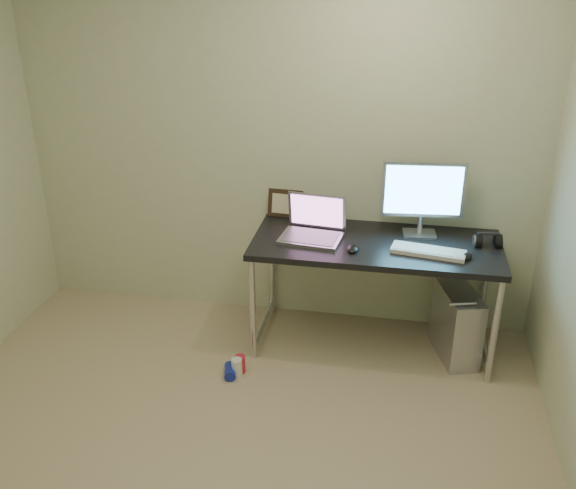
{
  "coord_description": "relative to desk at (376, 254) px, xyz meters",
  "views": [
    {
      "loc": [
        0.82,
        -2.29,
        2.42
      ],
      "look_at": [
        0.21,
        1.06,
        0.85
      ],
      "focal_mm": 40.0,
      "sensor_mm": 36.0,
      "label": 1
    }
  ],
  "objects": [
    {
      "name": "wall_back",
      "position": [
        -0.71,
        0.34,
        0.58
      ],
      "size": [
        3.5,
        0.02,
        2.5
      ],
      "primitive_type": "cube",
      "color": "beige",
      "rests_on": "ground"
    },
    {
      "name": "cable_b",
      "position": [
        0.58,
        0.27,
        -0.29
      ],
      "size": [
        0.02,
        0.11,
        0.71
      ],
      "primitive_type": "cylinder",
      "rotation": [
        0.14,
        0.0,
        0.09
      ],
      "color": "black",
      "rests_on": "ground"
    },
    {
      "name": "mouse_left",
      "position": [
        -0.13,
        -0.15,
        0.1
      ],
      "size": [
        0.08,
        0.12,
        0.04
      ],
      "primitive_type": "ellipsoid",
      "rotation": [
        0.0,
        0.0,
        -0.04
      ],
      "color": "black",
      "rests_on": "desk"
    },
    {
      "name": "tower_computer",
      "position": [
        0.54,
        -0.03,
        -0.43
      ],
      "size": [
        0.31,
        0.49,
        0.5
      ],
      "rotation": [
        0.0,
        0.0,
        0.28
      ],
      "color": "silver",
      "rests_on": "ground"
    },
    {
      "name": "keyboard",
      "position": [
        0.32,
        -0.11,
        0.09
      ],
      "size": [
        0.46,
        0.21,
        0.03
      ],
      "primitive_type": "cube",
      "rotation": [
        0.0,
        0.0,
        -0.17
      ],
      "color": "silver",
      "rests_on": "desk"
    },
    {
      "name": "webcam",
      "position": [
        -0.4,
        0.28,
        0.16
      ],
      "size": [
        0.04,
        0.04,
        0.11
      ],
      "rotation": [
        0.0,
        0.0,
        0.26
      ],
      "color": "silver",
      "rests_on": "desk"
    },
    {
      "name": "floor",
      "position": [
        -0.71,
        -1.41,
        -0.67
      ],
      "size": [
        3.5,
        3.5,
        0.0
      ],
      "primitive_type": "plane",
      "color": "tan",
      "rests_on": "ground"
    },
    {
      "name": "headphones",
      "position": [
        0.68,
        0.07,
        0.11
      ],
      "size": [
        0.17,
        0.1,
        0.11
      ],
      "rotation": [
        0.0,
        0.0,
        0.1
      ],
      "color": "black",
      "rests_on": "desk"
    },
    {
      "name": "laptop",
      "position": [
        -0.4,
        0.02,
        0.14
      ],
      "size": [
        0.41,
        0.35,
        0.26
      ],
      "rotation": [
        0.0,
        0.0,
        -0.11
      ],
      "color": "#AEAFB6",
      "rests_on": "desk"
    },
    {
      "name": "mouse_right",
      "position": [
        0.54,
        -0.14,
        0.1
      ],
      "size": [
        0.09,
        0.12,
        0.04
      ],
      "primitive_type": "ellipsoid",
      "rotation": [
        0.0,
        0.0,
        -0.26
      ],
      "color": "black",
      "rests_on": "desk"
    },
    {
      "name": "can_red",
      "position": [
        -0.78,
        -0.47,
        -0.61
      ],
      "size": [
        0.09,
        0.09,
        0.12
      ],
      "primitive_type": "cylinder",
      "rotation": [
        0.0,
        0.0,
        -0.45
      ],
      "color": "#D02442",
      "rests_on": "ground"
    },
    {
      "name": "cable_a",
      "position": [
        0.49,
        0.29,
        -0.27
      ],
      "size": [
        0.01,
        0.16,
        0.69
      ],
      "primitive_type": "cylinder",
      "rotation": [
        0.21,
        0.0,
        0.0
      ],
      "color": "black",
      "rests_on": "ground"
    },
    {
      "name": "monitor",
      "position": [
        0.27,
        0.17,
        0.36
      ],
      "size": [
        0.52,
        0.17,
        0.49
      ],
      "rotation": [
        0.0,
        0.0,
        0.09
      ],
      "color": "#AEAFB6",
      "rests_on": "desk"
    },
    {
      "name": "desk",
      "position": [
        0.0,
        0.0,
        0.0
      ],
      "size": [
        1.55,
        0.68,
        0.75
      ],
      "color": "black",
      "rests_on": "ground"
    },
    {
      "name": "picture_frame",
      "position": [
        -0.64,
        0.31,
        0.18
      ],
      "size": [
        0.24,
        0.09,
        0.19
      ],
      "primitive_type": "cube",
      "rotation": [
        -0.21,
        0.0,
        -0.1
      ],
      "color": "black",
      "rests_on": "desk"
    },
    {
      "name": "can_white",
      "position": [
        -0.79,
        -0.52,
        -0.61
      ],
      "size": [
        0.07,
        0.07,
        0.12
      ],
      "primitive_type": "cylinder",
      "rotation": [
        0.0,
        0.0,
        0.11
      ],
      "color": "white",
      "rests_on": "ground"
    },
    {
      "name": "can_blue",
      "position": [
        -0.83,
        -0.53,
        -0.63
      ],
      "size": [
        0.1,
        0.14,
        0.07
      ],
      "primitive_type": "cylinder",
      "rotation": [
        1.57,
        0.0,
        0.27
      ],
      "color": "#1729A4",
      "rests_on": "ground"
    }
  ]
}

